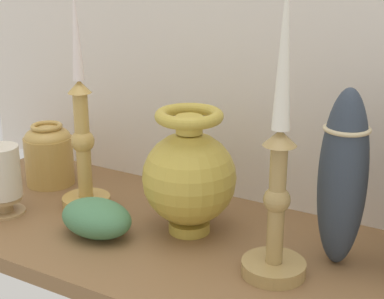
{
  "coord_description": "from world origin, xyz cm",
  "views": [
    {
      "loc": [
        37.03,
        -67.11,
        40.37
      ],
      "look_at": [
        -2.22,
        0.0,
        14.0
      ],
      "focal_mm": 55.36,
      "sensor_mm": 36.0,
      "label": 1
    }
  ],
  "objects": [
    {
      "name": "ground_plane",
      "position": [
        0.0,
        0.0,
        -1.2
      ],
      "size": [
        100.0,
        36.0,
        2.4
      ],
      "primitive_type": "cube",
      "color": "brown"
    },
    {
      "name": "brass_vase_bulbous",
      "position": [
        -4.08,
        2.37,
        9.04
      ],
      "size": [
        13.9,
        13.9,
        18.89
      ],
      "color": "gold",
      "rests_on": "ground_plane"
    },
    {
      "name": "candlestick_tall_left",
      "position": [
        -23.24,
        1.42,
        11.11
      ],
      "size": [
        7.86,
        7.86,
        36.62
      ],
      "color": "tan",
      "rests_on": "ground_plane"
    },
    {
      "name": "pillar_candle_front",
      "position": [
        -33.08,
        -7.04,
        6.0
      ],
      "size": [
        6.41,
        6.41,
        12.42
      ],
      "color": "tan",
      "rests_on": "ground_plane"
    },
    {
      "name": "back_wall",
      "position": [
        0.0,
        18.5,
        32.5
      ],
      "size": [
        120.0,
        2.0,
        65.0
      ],
      "primitive_type": "cube",
      "color": "silver",
      "rests_on": "ground_plane"
    },
    {
      "name": "tall_ceramic_vase",
      "position": [
        17.87,
        4.39,
        12.27
      ],
      "size": [
        6.4,
        6.4,
        24.26
      ],
      "color": "#2F3947",
      "rests_on": "ground_plane"
    },
    {
      "name": "candlestick_tall_center",
      "position": [
        11.78,
        -2.83,
        12.95
      ],
      "size": [
        8.47,
        8.47,
        39.56
      ],
      "color": "#A6864D",
      "rests_on": "ground_plane"
    },
    {
      "name": "brass_vase_jar",
      "position": [
        -35.65,
        6.27,
        5.79
      ],
      "size": [
        8.62,
        8.62,
        11.18
      ],
      "color": "tan",
      "rests_on": "ground_plane"
    },
    {
      "name": "ivy_sprig",
      "position": [
        -15.17,
        -5.79,
        2.8
      ],
      "size": [
        11.4,
        7.98,
        5.59
      ],
      "color": "#4A7F55",
      "rests_on": "ground_plane"
    }
  ]
}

